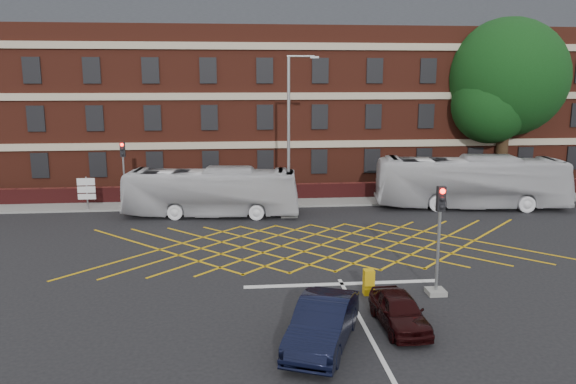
{
  "coord_description": "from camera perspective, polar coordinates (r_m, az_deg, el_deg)",
  "views": [
    {
      "loc": [
        -4.27,
        -24.88,
        8.22
      ],
      "look_at": [
        -1.73,
        1.5,
        2.87
      ],
      "focal_mm": 35.0,
      "sensor_mm": 36.0,
      "label": 1
    }
  ],
  "objects": [
    {
      "name": "victorian_building",
      "position": [
        47.1,
        -0.01,
        10.95
      ],
      "size": [
        51.0,
        12.17,
        20.4
      ],
      "color": "#572216",
      "rests_on": "ground"
    },
    {
      "name": "far_pavement",
      "position": [
        38.01,
        1.07,
        -0.98
      ],
      "size": [
        60.0,
        3.0,
        0.12
      ],
      "primitive_type": "cube",
      "color": "slate",
      "rests_on": "ground"
    },
    {
      "name": "traffic_light_far",
      "position": [
        37.72,
        -16.29,
        1.1
      ],
      "size": [
        0.7,
        0.7,
        4.27
      ],
      "color": "slate",
      "rests_on": "ground"
    },
    {
      "name": "deciduous_tree",
      "position": [
        45.25,
        21.27,
        10.02
      ],
      "size": [
        8.71,
        8.71,
        12.67
      ],
      "color": "black",
      "rests_on": "ground"
    },
    {
      "name": "bus_right",
      "position": [
        38.06,
        18.08,
        0.97
      ],
      "size": [
        12.39,
        4.53,
        3.37
      ],
      "primitive_type": "imported",
      "rotation": [
        0.0,
        0.0,
        1.43
      ],
      "color": "silver",
      "rests_on": "ground"
    },
    {
      "name": "street_lamp",
      "position": [
        33.63,
        0.17,
        3.08
      ],
      "size": [
        2.25,
        1.0,
        9.56
      ],
      "color": "slate",
      "rests_on": "ground"
    },
    {
      "name": "utility_cabinet",
      "position": [
        22.21,
        8.2,
        -9.05
      ],
      "size": [
        0.4,
        0.39,
        1.0
      ],
      "primitive_type": "cube",
      "color": "#C3960B",
      "rests_on": "ground"
    },
    {
      "name": "box_junction_hatching",
      "position": [
        28.43,
        3.38,
        -5.39
      ],
      "size": [
        8.22,
        8.22,
        0.02
      ],
      "primitive_type": "cube",
      "rotation": [
        0.0,
        0.0,
        0.79
      ],
      "color": "#CC990C",
      "rests_on": "ground"
    },
    {
      "name": "direction_signs",
      "position": [
        37.43,
        -19.79,
        0.21
      ],
      "size": [
        1.1,
        0.16,
        2.2
      ],
      "color": "gray",
      "rests_on": "ground"
    },
    {
      "name": "centre_line",
      "position": [
        17.53,
        9.68,
        -16.69
      ],
      "size": [
        0.15,
        14.0,
        0.02
      ],
      "primitive_type": "cube",
      "color": "silver",
      "rests_on": "ground"
    },
    {
      "name": "stop_line",
      "position": [
        23.3,
        5.49,
        -9.27
      ],
      "size": [
        8.0,
        0.3,
        0.02
      ],
      "primitive_type": "cube",
      "color": "silver",
      "rests_on": "ground"
    },
    {
      "name": "ground",
      "position": [
        26.55,
        4.05,
        -6.65
      ],
      "size": [
        120.0,
        120.0,
        0.0
      ],
      "primitive_type": "plane",
      "color": "black",
      "rests_on": "ground"
    },
    {
      "name": "traffic_light_near",
      "position": [
        22.33,
        15.0,
        -5.79
      ],
      "size": [
        0.7,
        0.7,
        4.27
      ],
      "color": "slate",
      "rests_on": "ground"
    },
    {
      "name": "boundary_wall",
      "position": [
        38.89,
        0.9,
        0.04
      ],
      "size": [
        56.0,
        0.5,
        1.1
      ],
      "primitive_type": "cube",
      "color": "#4B1414",
      "rests_on": "ground"
    },
    {
      "name": "bus_left",
      "position": [
        34.37,
        -7.77,
        -0.01
      ],
      "size": [
        10.78,
        3.58,
        2.95
      ],
      "primitive_type": "imported",
      "rotation": [
        0.0,
        0.0,
        1.47
      ],
      "color": "silver",
      "rests_on": "ground"
    },
    {
      "name": "car_navy",
      "position": [
        18.0,
        3.54,
        -13.14
      ],
      "size": [
        3.13,
        4.78,
        1.49
      ],
      "primitive_type": "imported",
      "rotation": [
        0.0,
        0.0,
        -0.38
      ],
      "color": "black",
      "rests_on": "ground"
    },
    {
      "name": "car_maroon",
      "position": [
        19.6,
        11.25,
        -11.73
      ],
      "size": [
        1.53,
        3.51,
        1.18
      ],
      "primitive_type": "imported",
      "rotation": [
        0.0,
        0.0,
        0.04
      ],
      "color": "black",
      "rests_on": "ground"
    }
  ]
}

